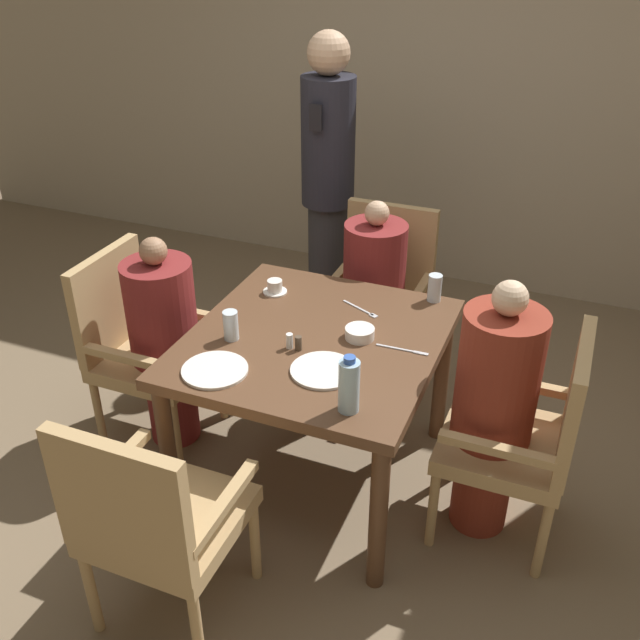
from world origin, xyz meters
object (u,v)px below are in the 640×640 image
chair_near_corner (154,518)px  glass_tall_mid (435,288)px  diner_in_far_chair (373,296)px  teacup_with_saucer (275,287)px  diner_in_right_chair (493,409)px  standing_host (328,183)px  plate_main_right (323,370)px  water_bottle (349,385)px  plate_main_left (215,370)px  chair_right_side (527,432)px  bowl_small (360,333)px  diner_in_left_chair (165,341)px  chair_left_side (140,341)px  glass_tall_near (231,325)px  chair_far_side (382,289)px

chair_near_corner → glass_tall_mid: size_ratio=7.46×
diner_in_far_chair → teacup_with_saucer: size_ratio=9.53×
diner_in_right_chair → standing_host: size_ratio=0.66×
plate_main_right → glass_tall_mid: bearing=70.8°
diner_in_right_chair → standing_host: bearing=133.5°
chair_near_corner → water_bottle: (0.51, 0.52, 0.34)m
diner_in_far_chair → water_bottle: 1.29m
plate_main_right → water_bottle: size_ratio=1.15×
plate_main_left → chair_right_side: bearing=18.2°
chair_near_corner → plate_main_left: 0.61m
bowl_small → diner_in_left_chair: bearing=-176.4°
chair_left_side → glass_tall_mid: 1.41m
glass_tall_mid → diner_in_far_chair: bearing=141.8°
diner_in_far_chair → plate_main_left: diner_in_far_chair is taller
bowl_small → glass_tall_near: size_ratio=0.97×
chair_left_side → plate_main_right: chair_left_side is taller
glass_tall_mid → plate_main_right: bearing=-109.2°
chair_left_side → water_bottle: (1.20, -0.42, 0.34)m
teacup_with_saucer → glass_tall_near: 0.44m
diner_in_left_chair → glass_tall_near: diner_in_left_chair is taller
plate_main_left → water_bottle: (0.56, -0.03, 0.10)m
chair_left_side → chair_right_side: (1.81, 0.00, 0.00)m
diner_in_left_chair → glass_tall_mid: (1.14, 0.50, 0.26)m
diner_in_left_chair → water_bottle: diner_in_left_chair is taller
standing_host → glass_tall_near: bearing=-84.6°
glass_tall_near → glass_tall_mid: bearing=42.7°
water_bottle → glass_tall_near: size_ratio=1.77×
chair_near_corner → teacup_with_saucer: size_ratio=8.46×
standing_host → bowl_small: bearing=-62.8°
teacup_with_saucer → glass_tall_mid: (0.70, 0.20, 0.04)m
glass_tall_mid → standing_host: bearing=136.7°
chair_far_side → water_bottle: water_bottle is taller
chair_near_corner → diner_in_far_chair: bearing=83.2°
diner_in_left_chair → plate_main_left: size_ratio=4.15×
standing_host → chair_left_side: bearing=-109.6°
standing_host → glass_tall_near: size_ratio=13.85×
teacup_with_saucer → chair_far_side: bearing=63.5°
chair_far_side → plate_main_right: size_ratio=3.67×
chair_far_side → chair_right_side: same height
chair_far_side → chair_left_side: bearing=-133.9°
chair_far_side → diner_in_far_chair: (-0.00, -0.14, 0.03)m
plate_main_right → standing_host: bearing=111.0°
plate_main_right → glass_tall_mid: size_ratio=2.03×
chair_far_side → teacup_with_saucer: bearing=-116.5°
bowl_small → chair_near_corner: bearing=-111.0°
diner_in_far_chair → chair_near_corner: diner_in_far_chair is taller
chair_right_side → chair_left_side: bearing=180.0°
standing_host → diner_in_right_chair: bearing=-46.5°
diner_in_far_chair → glass_tall_mid: diner_in_far_chair is taller
diner_in_far_chair → diner_in_right_chair: (0.76, -0.80, 0.04)m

